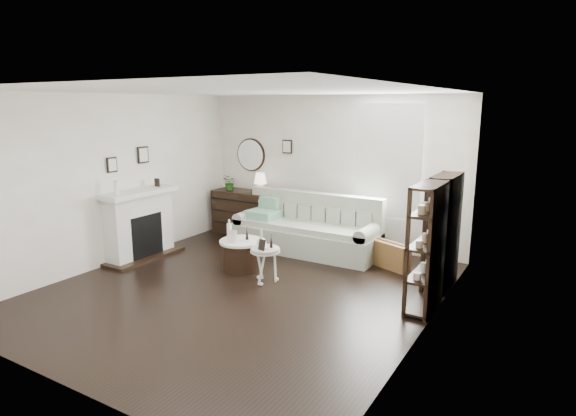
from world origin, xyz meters
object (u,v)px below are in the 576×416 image
Objects in this scene: sofa at (308,232)px; drum_table at (242,255)px; dresser at (245,212)px; pedestal_table at (265,251)px.

drum_table is at bearing -106.27° from sofa.
dresser is at bearing 166.51° from sofa.
dresser is 2.18m from drum_table.
drum_table is (-0.41, -1.40, -0.09)m from sofa.
sofa is 1.46m from drum_table.
sofa reaches higher than pedestal_table.
sofa is 1.68m from dresser.
pedestal_table is at bearing -82.65° from sofa.
dresser is 2.49× the size of pedestal_table.
dresser is 2.77m from pedestal_table.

